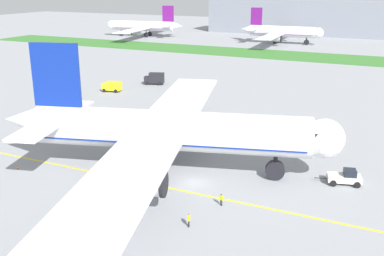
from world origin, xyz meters
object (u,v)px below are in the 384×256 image
Objects in this scene: airliner_foreground at (166,131)px; service_truck_fuel_bowser at (112,86)px; ground_crew_marshaller_front at (189,219)px; ground_crew_wingwalker_port at (221,198)px; parked_airliner_far_left at (144,26)px; service_truck_baggage_loader at (155,78)px; traffic_cone_near_nose at (17,168)px; pushback_tug at (345,177)px; parked_airliner_far_centre at (281,32)px.

airliner_foreground is 15.03× the size of service_truck_fuel_bowser.
airliner_foreground is 44.96× the size of ground_crew_marshaller_front.
airliner_foreground is 47.56× the size of ground_crew_wingwalker_port.
parked_airliner_far_left is (-94.81, 152.12, -1.02)m from airliner_foreground.
service_truck_fuel_bowser reaches higher than ground_crew_wingwalker_port.
service_truck_baggage_loader is (-42.02, 65.89, 0.65)m from ground_crew_marshaller_front.
traffic_cone_near_nose is 0.11× the size of service_truck_fuel_bowser.
airliner_foreground is 17.39m from ground_crew_marshaller_front.
pushback_tug reaches higher than ground_crew_marshaller_front.
airliner_foreground is 179.25m from parked_airliner_far_left.
service_truck_baggage_loader reaches higher than service_truck_fuel_bowser.
airliner_foreground is 23.54m from traffic_cone_near_nose.
ground_crew_marshaller_front is 31.28m from traffic_cone_near_nose.
parked_airliner_far_centre is (14.65, 114.13, 3.98)m from service_truck_fuel_bowser.
pushback_tug is 3.73× the size of ground_crew_marshaller_front.
ground_crew_wingwalker_port is 0.03× the size of parked_airliner_far_centre.
airliner_foreground is at bearing 150.06° from ground_crew_wingwalker_port.
service_truck_baggage_loader is (-11.05, 61.59, 1.42)m from traffic_cone_near_nose.
parked_airliner_far_left is at bearing 123.81° from ground_crew_wingwalker_port.
traffic_cone_near_nose is at bearing 172.10° from ground_crew_marshaller_front.
service_truck_fuel_bowser is (-5.75, -12.32, -0.29)m from service_truck_baggage_loader.
airliner_foreground is at bearing -58.07° from parked_airliner_far_left.
ground_crew_wingwalker_port is 191.09m from parked_airliner_far_left.
pushback_tug is 19.06m from ground_crew_wingwalker_port.
service_truck_fuel_bowser is (-49.22, 47.03, 0.42)m from ground_crew_wingwalker_port.
parked_airliner_far_left is 1.11× the size of parked_airliner_far_centre.
traffic_cone_near_nose is 52.07m from service_truck_fuel_bowser.
service_truck_baggage_loader is at bearing -95.00° from parked_airliner_far_centre.
service_truck_fuel_bowser is 115.14m from parked_airliner_far_centre.
pushback_tug is at bearing 19.07° from traffic_cone_near_nose.
ground_crew_marshaller_front is (-1.45, -6.54, 0.06)m from ground_crew_wingwalker_port.
service_truck_baggage_loader reaches higher than ground_crew_marshaller_front.
parked_airliner_far_centre is (-2.15, 163.41, 5.12)m from traffic_cone_near_nose.
ground_crew_wingwalker_port is 0.32× the size of service_truck_fuel_bowser.
ground_crew_wingwalker_port is at bearing -77.89° from parked_airliner_far_centre.
ground_crew_marshaller_front is (-14.82, -20.13, 0.05)m from pushback_tug.
ground_crew_wingwalker_port is at bearing 77.50° from ground_crew_marshaller_front.
ground_crew_wingwalker_port is 164.89m from parked_airliner_far_centre.
pushback_tug is at bearing 45.47° from ground_crew_wingwalker_port.
parked_airliner_far_left is at bearing 122.39° from ground_crew_marshaller_front.
pushback_tug is 1.25× the size of service_truck_fuel_bowser.
traffic_cone_near_nose is at bearing -160.93° from pushback_tug.
traffic_cone_near_nose is 163.50m from parked_airliner_far_centre.
service_truck_baggage_loader is 0.10× the size of parked_airliner_far_centre.
traffic_cone_near_nose is 177.19m from parked_airliner_far_left.
parked_airliner_far_centre is at bearing 90.75° from traffic_cone_near_nose.
traffic_cone_near_nose is (-30.97, 4.30, -0.77)m from ground_crew_marshaller_front.
ground_crew_wingwalker_port is at bearing -43.70° from service_truck_fuel_bowser.
airliner_foreground reaches higher than ground_crew_marshaller_front.
ground_crew_marshaller_front is 71.78m from service_truck_fuel_bowser.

